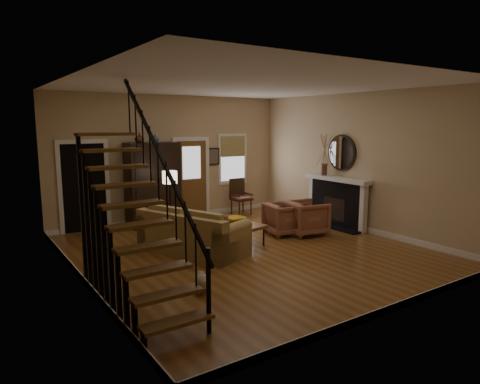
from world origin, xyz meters
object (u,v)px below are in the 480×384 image
armoire (153,184)px  armchair_right (284,219)px  sofa (193,232)px  side_chair (241,197)px  coffee_table (237,233)px  armchair_left (306,218)px  floor_lamp (170,203)px

armoire → armchair_right: armoire is taller
sofa → side_chair: side_chair is taller
armoire → coffee_table: bearing=-73.1°
armoire → coffee_table: 2.87m
coffee_table → armchair_right: 1.38m
armoire → armchair_left: (2.58, -2.84, -0.65)m
armchair_right → side_chair: size_ratio=0.80×
armoire → sofa: (-0.26, -2.62, -0.63)m
coffee_table → floor_lamp: (-0.83, 1.54, 0.52)m
armoire → armchair_left: 3.90m
armchair_left → side_chair: bearing=10.7°
sofa → coffee_table: 1.07m
armoire → armchair_right: 3.42m
armchair_right → side_chair: 2.39m
sofa → armchair_left: (2.84, -0.23, -0.02)m
armchair_right → sofa: bearing=101.9°
armchair_left → floor_lamp: size_ratio=0.58×
sofa → coffee_table: bearing=-21.9°
coffee_table → armchair_right: size_ratio=1.48×
armchair_right → floor_lamp: bearing=66.8°
armoire → sofa: size_ratio=0.94×
side_chair → armchair_right: bearing=-99.2°
sofa → armchair_right: size_ratio=2.75×
armchair_left → side_chair: 2.65m
floor_lamp → armchair_right: bearing=-33.7°
armchair_left → armchair_right: armchair_left is taller
coffee_table → armchair_left: (1.78, -0.21, 0.17)m
coffee_table → sofa: bearing=179.2°
armchair_right → side_chair: side_chair is taller
sofa → armchair_left: size_ratio=2.56×
coffee_table → side_chair: side_chair is taller
armoire → coffee_table: size_ratio=1.75×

